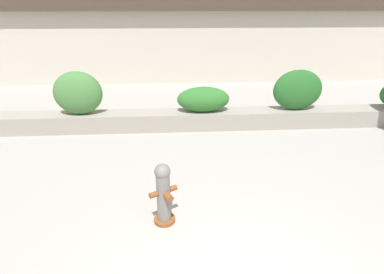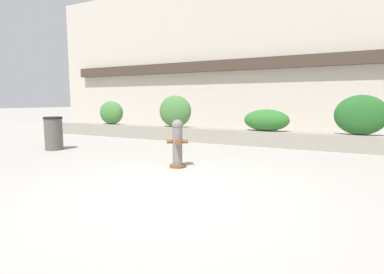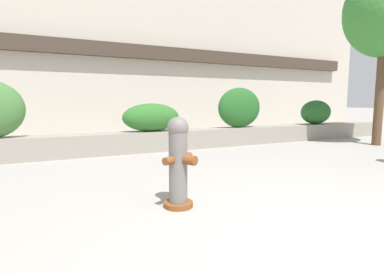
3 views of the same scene
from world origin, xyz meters
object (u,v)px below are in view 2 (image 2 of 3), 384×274
hedge_bush_0 (111,113)px  trash_bin (54,133)px  fire_hydrant (177,143)px  hedge_bush_2 (266,120)px  hedge_bush_3 (361,115)px  hedge_bush_1 (175,111)px

hedge_bush_0 → trash_bin: size_ratio=1.16×
hedge_bush_0 → fire_hydrant: size_ratio=1.08×
hedge_bush_2 → hedge_bush_3: hedge_bush_3 is taller
hedge_bush_0 → fire_hydrant: (5.55, -4.14, -0.44)m
hedge_bush_3 → fire_hydrant: size_ratio=1.31×
hedge_bush_1 → hedge_bush_2: size_ratio=0.89×
hedge_bush_2 → hedge_bush_3: (2.71, 0.00, 0.23)m
hedge_bush_0 → hedge_bush_3: size_ratio=0.82×
hedge_bush_3 → trash_bin: hedge_bush_3 is taller
fire_hydrant → trash_bin: (-4.58, 0.45, -0.04)m
hedge_bush_1 → hedge_bush_3: size_ratio=0.93×
hedge_bush_0 → trash_bin: bearing=-75.2°
hedge_bush_0 → fire_hydrant: bearing=-36.7°
hedge_bush_2 → hedge_bush_3: 2.72m
hedge_bush_0 → hedge_bush_1: hedge_bush_1 is taller
hedge_bush_1 → trash_bin: 4.32m
hedge_bush_2 → hedge_bush_3: size_ratio=1.05×
hedge_bush_0 → trash_bin: (0.97, -3.69, -0.48)m
fire_hydrant → trash_bin: fire_hydrant is taller
hedge_bush_0 → hedge_bush_2: (6.60, 0.00, -0.13)m
hedge_bush_2 → hedge_bush_1: bearing=180.0°
hedge_bush_0 → hedge_bush_2: 6.60m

